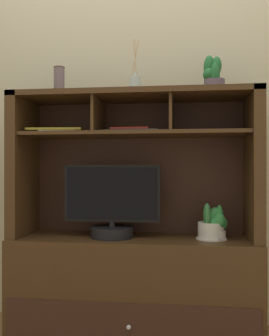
{
  "coord_description": "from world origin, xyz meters",
  "views": [
    {
      "loc": [
        0.28,
        -2.22,
        0.94
      ],
      "look_at": [
        0.0,
        0.0,
        0.94
      ],
      "focal_mm": 42.44,
      "sensor_mm": 36.0,
      "label": 1
    }
  ],
  "objects_px": {
    "potted_fern": "(217,224)",
    "ceramic_vase": "(59,81)",
    "tv_monitor": "(112,208)",
    "media_console": "(135,258)",
    "diffuser_bottle": "(135,84)",
    "potted_orchid": "(210,226)",
    "potted_succulent": "(213,76)",
    "magazine_stack_left": "(132,131)",
    "magazine_stack_centre": "(59,131)"
  },
  "relations": [
    {
      "from": "potted_orchid",
      "to": "ceramic_vase",
      "type": "height_order",
      "value": "ceramic_vase"
    },
    {
      "from": "magazine_stack_left",
      "to": "potted_succulent",
      "type": "bearing_deg",
      "value": -4.62
    },
    {
      "from": "potted_fern",
      "to": "potted_orchid",
      "type": "bearing_deg",
      "value": 168.79
    },
    {
      "from": "diffuser_bottle",
      "to": "potted_fern",
      "type": "bearing_deg",
      "value": -6.81
    },
    {
      "from": "media_console",
      "to": "diffuser_bottle",
      "type": "distance_m",
      "value": 0.99
    },
    {
      "from": "potted_orchid",
      "to": "magazine_stack_centre",
      "type": "height_order",
      "value": "magazine_stack_centre"
    },
    {
      "from": "potted_fern",
      "to": "magazine_stack_centre",
      "type": "xyz_separation_m",
      "value": [
        -0.9,
        0.04,
        0.52
      ]
    },
    {
      "from": "media_console",
      "to": "potted_succulent",
      "type": "distance_m",
      "value": 1.11
    },
    {
      "from": "magazine_stack_centre",
      "to": "potted_succulent",
      "type": "bearing_deg",
      "value": -0.65
    },
    {
      "from": "magazine_stack_centre",
      "to": "ceramic_vase",
      "type": "bearing_deg",
      "value": 13.88
    },
    {
      "from": "potted_succulent",
      "to": "ceramic_vase",
      "type": "height_order",
      "value": "potted_succulent"
    },
    {
      "from": "diffuser_bottle",
      "to": "magazine_stack_left",
      "type": "bearing_deg",
      "value": 140.67
    },
    {
      "from": "tv_monitor",
      "to": "potted_fern",
      "type": "distance_m",
      "value": 0.58
    },
    {
      "from": "media_console",
      "to": "magazine_stack_centre",
      "type": "xyz_separation_m",
      "value": [
        -0.45,
        0.01,
        0.73
      ]
    },
    {
      "from": "media_console",
      "to": "ceramic_vase",
      "type": "xyz_separation_m",
      "value": [
        -0.44,
        0.01,
        1.02
      ]
    },
    {
      "from": "tv_monitor",
      "to": "potted_succulent",
      "type": "distance_m",
      "value": 0.92
    },
    {
      "from": "potted_fern",
      "to": "magazine_stack_centre",
      "type": "distance_m",
      "value": 1.04
    },
    {
      "from": "tv_monitor",
      "to": "diffuser_bottle",
      "type": "relative_size",
      "value": 1.72
    },
    {
      "from": "potted_orchid",
      "to": "diffuser_bottle",
      "type": "bearing_deg",
      "value": 173.55
    },
    {
      "from": "potted_fern",
      "to": "magazine_stack_left",
      "type": "xyz_separation_m",
      "value": [
        -0.47,
        0.07,
        0.52
      ]
    },
    {
      "from": "potted_orchid",
      "to": "potted_succulent",
      "type": "height_order",
      "value": "potted_succulent"
    },
    {
      "from": "media_console",
      "to": "potted_orchid",
      "type": "xyz_separation_m",
      "value": [
        0.42,
        -0.03,
        0.19
      ]
    },
    {
      "from": "potted_fern",
      "to": "potted_succulent",
      "type": "distance_m",
      "value": 0.82
    },
    {
      "from": "magazine_stack_centre",
      "to": "media_console",
      "type": "bearing_deg",
      "value": -0.81
    },
    {
      "from": "potted_orchid",
      "to": "potted_succulent",
      "type": "bearing_deg",
      "value": 55.79
    },
    {
      "from": "potted_fern",
      "to": "diffuser_bottle",
      "type": "xyz_separation_m",
      "value": [
        -0.46,
        0.05,
        0.78
      ]
    },
    {
      "from": "potted_orchid",
      "to": "magazine_stack_left",
      "type": "relative_size",
      "value": 0.59
    },
    {
      "from": "potted_succulent",
      "to": "tv_monitor",
      "type": "bearing_deg",
      "value": -175.72
    },
    {
      "from": "ceramic_vase",
      "to": "potted_fern",
      "type": "bearing_deg",
      "value": -2.71
    },
    {
      "from": "tv_monitor",
      "to": "magazine_stack_centre",
      "type": "distance_m",
      "value": 0.55
    },
    {
      "from": "potted_orchid",
      "to": "ceramic_vase",
      "type": "distance_m",
      "value": 1.2
    },
    {
      "from": "potted_orchid",
      "to": "tv_monitor",
      "type": "bearing_deg",
      "value": -178.24
    },
    {
      "from": "potted_fern",
      "to": "ceramic_vase",
      "type": "distance_m",
      "value": 1.21
    },
    {
      "from": "potted_fern",
      "to": "potted_succulent",
      "type": "xyz_separation_m",
      "value": [
        -0.02,
        0.03,
        0.81
      ]
    },
    {
      "from": "media_console",
      "to": "tv_monitor",
      "type": "relative_size",
      "value": 2.54
    },
    {
      "from": "magazine_stack_left",
      "to": "magazine_stack_centre",
      "type": "height_order",
      "value": "magazine_stack_left"
    },
    {
      "from": "potted_fern",
      "to": "magazine_stack_left",
      "type": "bearing_deg",
      "value": 171.73
    },
    {
      "from": "magazine_stack_centre",
      "to": "tv_monitor",
      "type": "bearing_deg",
      "value": -9.08
    },
    {
      "from": "potted_orchid",
      "to": "potted_fern",
      "type": "bearing_deg",
      "value": -11.21
    },
    {
      "from": "tv_monitor",
      "to": "diffuser_bottle",
      "type": "bearing_deg",
      "value": 27.9
    },
    {
      "from": "potted_orchid",
      "to": "potted_fern",
      "type": "height_order",
      "value": "potted_orchid"
    },
    {
      "from": "potted_fern",
      "to": "ceramic_vase",
      "type": "relative_size",
      "value": 1.11
    },
    {
      "from": "potted_fern",
      "to": "magazine_stack_centre",
      "type": "height_order",
      "value": "magazine_stack_centre"
    },
    {
      "from": "magazine_stack_centre",
      "to": "potted_succulent",
      "type": "height_order",
      "value": "potted_succulent"
    },
    {
      "from": "potted_fern",
      "to": "potted_succulent",
      "type": "height_order",
      "value": "potted_succulent"
    },
    {
      "from": "potted_orchid",
      "to": "magazine_stack_left",
      "type": "distance_m",
      "value": 0.69
    },
    {
      "from": "tv_monitor",
      "to": "potted_orchid",
      "type": "xyz_separation_m",
      "value": [
        0.54,
        0.02,
        -0.1
      ]
    },
    {
      "from": "magazine_stack_left",
      "to": "ceramic_vase",
      "type": "bearing_deg",
      "value": -176.49
    },
    {
      "from": "potted_fern",
      "to": "tv_monitor",
      "type": "bearing_deg",
      "value": -179.01
    },
    {
      "from": "potted_fern",
      "to": "magazine_stack_centre",
      "type": "relative_size",
      "value": 0.57
    }
  ]
}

